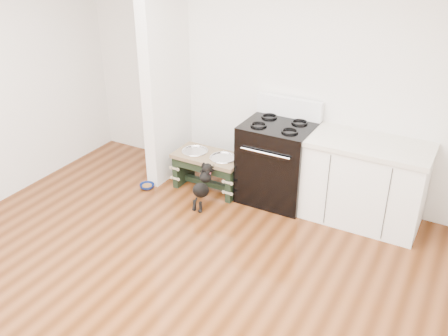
{
  "coord_description": "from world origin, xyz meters",
  "views": [
    {
      "loc": [
        2.15,
        -2.52,
        2.97
      ],
      "look_at": [
        -0.17,
        1.69,
        0.49
      ],
      "focal_mm": 40.0,
      "sensor_mm": 36.0,
      "label": 1
    }
  ],
  "objects": [
    {
      "name": "puppy",
      "position": [
        -0.39,
        1.59,
        0.27
      ],
      "size": [
        0.14,
        0.42,
        0.5
      ],
      "color": "black",
      "rests_on": "ground"
    },
    {
      "name": "ground",
      "position": [
        0.0,
        0.0,
        0.0
      ],
      "size": [
        5.0,
        5.0,
        0.0
      ],
      "primitive_type": "plane",
      "color": "#45210C",
      "rests_on": "ground"
    },
    {
      "name": "cabinet_run",
      "position": [
        1.23,
        2.18,
        0.45
      ],
      "size": [
        1.24,
        0.64,
        0.91
      ],
      "color": "white",
      "rests_on": "ground"
    },
    {
      "name": "floor_bowl",
      "position": [
        -1.19,
        1.61,
        0.03
      ],
      "size": [
        0.22,
        0.22,
        0.06
      ],
      "rotation": [
        0.0,
        0.0,
        0.27
      ],
      "color": "navy",
      "rests_on": "ground"
    },
    {
      "name": "dog_feeder",
      "position": [
        -0.54,
        1.97,
        0.32
      ],
      "size": [
        0.82,
        0.44,
        0.47
      ],
      "color": "black",
      "rests_on": "ground"
    },
    {
      "name": "room_shell",
      "position": [
        0.0,
        0.0,
        1.62
      ],
      "size": [
        5.0,
        5.0,
        5.0
      ],
      "color": "silver",
      "rests_on": "ground"
    },
    {
      "name": "partition_wall",
      "position": [
        -1.18,
        2.1,
        1.35
      ],
      "size": [
        0.15,
        0.8,
        2.7
      ],
      "primitive_type": "cube",
      "color": "silver",
      "rests_on": "ground"
    },
    {
      "name": "oven_range",
      "position": [
        0.25,
        2.16,
        0.48
      ],
      "size": [
        0.76,
        0.69,
        1.14
      ],
      "color": "black",
      "rests_on": "ground"
    }
  ]
}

